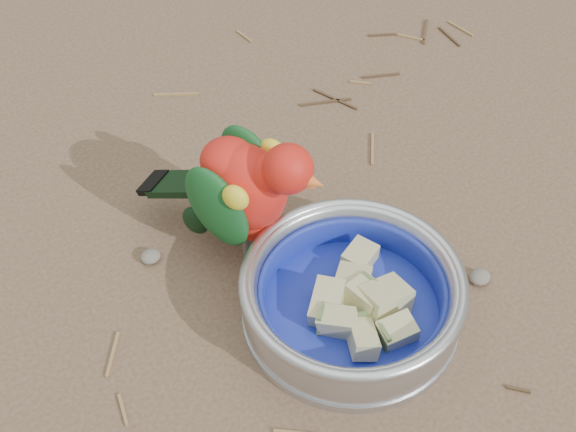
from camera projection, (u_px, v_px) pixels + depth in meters
ground at (298, 292)px, 0.82m from camera, size 60.00×60.00×0.00m
food_bowl at (350, 313)px, 0.79m from camera, size 0.21×0.21×0.02m
bowl_wall at (352, 294)px, 0.77m from camera, size 0.21×0.21×0.04m
fruit_wedges at (352, 299)px, 0.77m from camera, size 0.13×0.13×0.03m
lory_parrot at (246, 197)px, 0.80m from camera, size 0.18×0.21×0.15m
ground_debris at (325, 265)px, 0.84m from camera, size 0.90×0.80×0.01m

